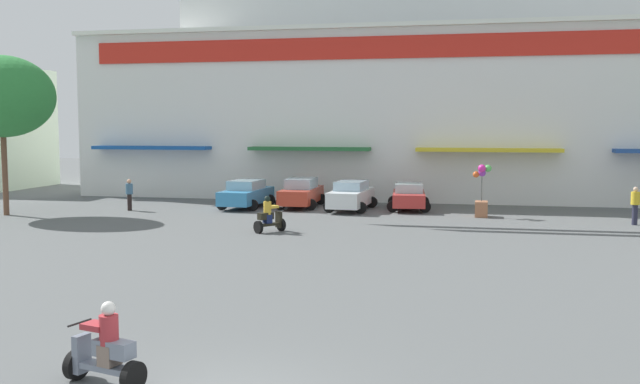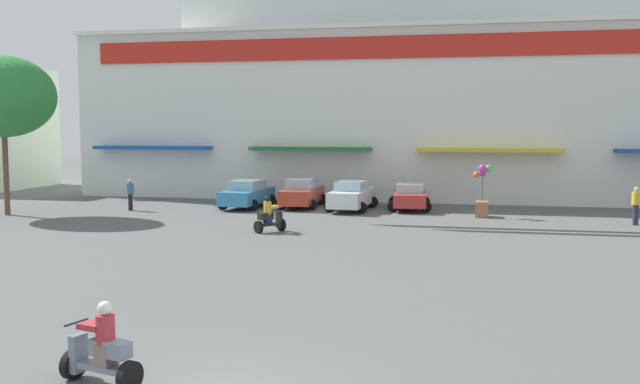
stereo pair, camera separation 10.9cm
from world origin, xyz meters
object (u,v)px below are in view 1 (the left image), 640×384
(scooter_rider_3, at_px, (269,217))
(pedestrian_1, at_px, (635,203))
(parked_car_0, at_px, (246,194))
(balloon_vendor_cart, at_px, (482,198))
(parked_car_2, at_px, (351,195))
(pedestrian_0, at_px, (129,193))
(scooter_rider_2, at_px, (105,351))
(plaza_tree_0, at_px, (2,97))
(parked_car_3, at_px, (409,196))
(parked_car_1, at_px, (301,193))

(scooter_rider_3, bearing_deg, pedestrian_1, 19.41)
(parked_car_0, height_order, scooter_rider_3, scooter_rider_3)
(balloon_vendor_cart, bearing_deg, scooter_rider_3, -141.52)
(parked_car_2, height_order, balloon_vendor_cart, balloon_vendor_cart)
(pedestrian_1, bearing_deg, pedestrian_0, 179.22)
(scooter_rider_2, bearing_deg, pedestrian_1, 59.70)
(plaza_tree_0, xyz_separation_m, pedestrian_1, (29.56, 2.61, -4.84))
(parked_car_3, xyz_separation_m, scooter_rider_3, (-5.00, -9.09, -0.09))
(parked_car_1, distance_m, pedestrian_1, 16.52)
(parked_car_1, distance_m, parked_car_2, 3.00)
(scooter_rider_3, distance_m, pedestrian_0, 10.81)
(parked_car_1, distance_m, pedestrian_0, 9.03)
(scooter_rider_3, bearing_deg, plaza_tree_0, 168.97)
(parked_car_3, relative_size, scooter_rider_3, 2.64)
(parked_car_2, height_order, pedestrian_0, pedestrian_0)
(pedestrian_0, relative_size, balloon_vendor_cart, 0.64)
(parked_car_2, relative_size, pedestrian_1, 2.67)
(pedestrian_0, relative_size, pedestrian_1, 0.96)
(plaza_tree_0, height_order, scooter_rider_3, plaza_tree_0)
(parked_car_2, distance_m, pedestrian_0, 11.53)
(scooter_rider_2, bearing_deg, parked_car_0, 102.52)
(scooter_rider_3, bearing_deg, parked_car_2, 75.84)
(parked_car_3, height_order, pedestrian_0, pedestrian_0)
(parked_car_1, height_order, scooter_rider_3, parked_car_1)
(balloon_vendor_cart, bearing_deg, parked_car_1, 166.90)
(plaza_tree_0, distance_m, scooter_rider_3, 15.42)
(parked_car_1, xyz_separation_m, parked_car_2, (2.88, -0.85, -0.01))
(parked_car_3, bearing_deg, scooter_rider_2, -96.39)
(parked_car_0, relative_size, balloon_vendor_cart, 1.76)
(parked_car_0, relative_size, parked_car_3, 1.12)
(pedestrian_0, bearing_deg, parked_car_1, 22.03)
(balloon_vendor_cart, bearing_deg, pedestrian_1, -12.88)
(parked_car_1, relative_size, pedestrian_1, 2.66)
(scooter_rider_2, height_order, balloon_vendor_cart, balloon_vendor_cart)
(plaza_tree_0, xyz_separation_m, parked_car_3, (19.26, 6.31, -5.09))
(parked_car_1, bearing_deg, balloon_vendor_cart, -13.10)
(scooter_rider_2, bearing_deg, parked_car_3, 83.61)
(pedestrian_0, xyz_separation_m, pedestrian_1, (24.46, -0.33, 0.03))
(scooter_rider_3, relative_size, balloon_vendor_cart, 0.60)
(pedestrian_1, bearing_deg, parked_car_3, 160.26)
(parked_car_3, distance_m, pedestrian_1, 10.95)
(scooter_rider_3, relative_size, pedestrian_1, 0.90)
(parked_car_0, relative_size, parked_car_2, 0.99)
(parked_car_0, relative_size, scooter_rider_3, 2.95)
(parked_car_3, bearing_deg, balloon_vendor_cart, -30.66)
(scooter_rider_3, bearing_deg, parked_car_3, 61.18)
(parked_car_2, height_order, scooter_rider_3, parked_car_2)
(parked_car_3, relative_size, scooter_rider_2, 2.65)
(scooter_rider_3, distance_m, pedestrian_1, 16.23)
(balloon_vendor_cart, bearing_deg, scooter_rider_2, -105.34)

